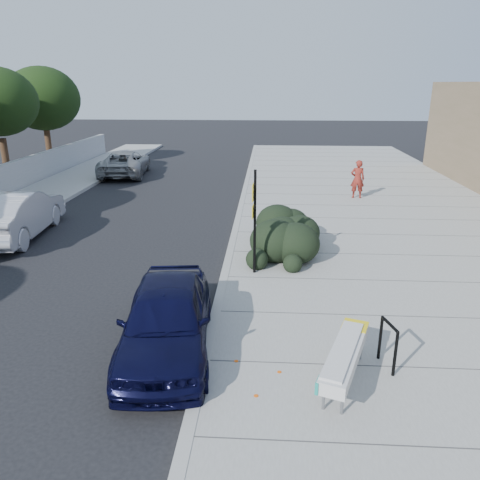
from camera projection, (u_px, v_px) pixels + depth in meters
The scene contains 12 objects.
ground at pixel (216, 317), 10.71m from camera, with size 120.00×120.00×0.00m, color black.
sidewalk_near at pixel (405, 246), 15.09m from camera, with size 11.20×50.00×0.15m, color gray.
curb_near at pixel (233, 243), 15.41m from camera, with size 0.22×50.00×0.17m, color #9E9E99.
tree_far_f at pixel (43, 99), 28.07m from camera, with size 4.40×4.40×6.07m.
bench at pixel (345, 355), 7.97m from camera, with size 1.19×2.23×0.67m.
bike_rack at pixel (388, 341), 8.40m from camera, with size 0.20×0.60×0.89m.
sign_post at pixel (254, 216), 12.33m from camera, with size 0.11×0.33×2.83m.
hedge at pixel (285, 229), 14.34m from camera, with size 1.80×3.60×1.35m, color black.
sedan_navy at pixel (167, 318), 9.13m from camera, with size 1.70×4.23×1.44m, color black.
wagon_silver at pixel (15, 214), 16.01m from camera, with size 1.74×4.98×1.64m, color silver.
suv_silver at pixel (125, 163), 26.90m from camera, with size 2.38×5.15×1.43m, color gray.
pedestrian at pixel (358, 179), 20.91m from camera, with size 0.62×0.41×1.71m, color maroon.
Camera 1 is at (1.13, -9.53, 5.08)m, focal length 35.00 mm.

